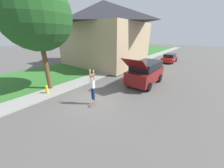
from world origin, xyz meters
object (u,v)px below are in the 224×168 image
Objects in this scene: suv_parked at (146,72)px; skateboard at (93,102)px; skateboarder at (93,85)px; car_down_street at (170,58)px; fire_hydrant at (47,89)px; lawn_tree_near at (36,15)px.

suv_parked is 6.90× the size of skateboard.
car_down_street is at bearing 88.95° from skateboarder.
fire_hydrant is at bearing -127.07° from suv_parked.
car_down_street reaches higher than skateboard.
skateboarder reaches higher than skateboard.
fire_hydrant is (-4.05, -1.16, -1.01)m from skateboarder.
fire_hydrant is (-5.23, -6.92, -0.72)m from suv_parked.
skateboarder is 4.33m from fire_hydrant.
lawn_tree_near is 1.97× the size of car_down_street.
lawn_tree_near reaches higher than fire_hydrant.
lawn_tree_near is at bearing 140.27° from fire_hydrant.
lawn_tree_near is 5.42m from fire_hydrant.
lawn_tree_near is 9.83m from suv_parked.
suv_parked is 8.71m from fire_hydrant.
skateboarder is 2.76× the size of skateboard.
car_down_street is (-0.86, 12.12, -0.46)m from suv_parked.
skateboard is (0.09, -0.10, -1.23)m from skateboarder.
lawn_tree_near is 6.51m from skateboarder.
fire_hydrant is at bearing -102.93° from car_down_street.
car_down_street reaches higher than fire_hydrant.
lawn_tree_near is at bearing -174.32° from skateboarder.
suv_parked is 5.89m from skateboarder.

